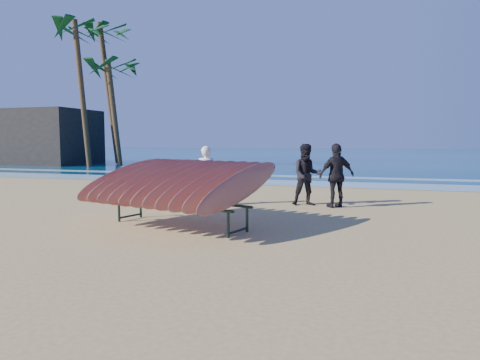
{
  "coord_description": "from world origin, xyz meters",
  "views": [
    {
      "loc": [
        2.75,
        -7.96,
        1.79
      ],
      "look_at": [
        0.0,
        0.8,
        0.95
      ],
      "focal_mm": 32.0,
      "sensor_mm": 36.0,
      "label": 1
    }
  ],
  "objects_px": {
    "building": "(33,137)",
    "palm_left": "(80,33)",
    "palm_mid": "(113,70)",
    "person_dark_b": "(337,176)",
    "person_white": "(206,176)",
    "person_dark_a": "(307,175)",
    "surfboard_rack": "(179,182)",
    "palm_right": "(107,35)"
  },
  "relations": [
    {
      "from": "surfboard_rack",
      "to": "person_dark_a",
      "type": "distance_m",
      "value": 4.31
    },
    {
      "from": "building",
      "to": "person_white",
      "type": "bearing_deg",
      "value": -37.62
    },
    {
      "from": "building",
      "to": "palm_right",
      "type": "xyz_separation_m",
      "value": [
        6.54,
        0.67,
        7.5
      ]
    },
    {
      "from": "person_white",
      "to": "person_dark_b",
      "type": "distance_m",
      "value": 3.56
    },
    {
      "from": "person_white",
      "to": "palm_right",
      "type": "height_order",
      "value": "palm_right"
    },
    {
      "from": "person_dark_b",
      "to": "palm_right",
      "type": "relative_size",
      "value": 0.17
    },
    {
      "from": "person_white",
      "to": "palm_mid",
      "type": "height_order",
      "value": "palm_mid"
    },
    {
      "from": "person_dark_a",
      "to": "person_dark_b",
      "type": "xyz_separation_m",
      "value": [
        0.82,
        -0.13,
        0.01
      ]
    },
    {
      "from": "palm_left",
      "to": "palm_right",
      "type": "height_order",
      "value": "palm_right"
    },
    {
      "from": "person_dark_a",
      "to": "palm_right",
      "type": "xyz_separation_m",
      "value": [
        -17.29,
        16.13,
        8.73
      ]
    },
    {
      "from": "palm_left",
      "to": "person_dark_a",
      "type": "bearing_deg",
      "value": -36.95
    },
    {
      "from": "building",
      "to": "palm_right",
      "type": "distance_m",
      "value": 9.97
    },
    {
      "from": "person_dark_b",
      "to": "palm_mid",
      "type": "bearing_deg",
      "value": -74.65
    },
    {
      "from": "person_dark_b",
      "to": "person_white",
      "type": "bearing_deg",
      "value": -22.2
    },
    {
      "from": "building",
      "to": "person_dark_b",
      "type": "bearing_deg",
      "value": -32.32
    },
    {
      "from": "person_dark_a",
      "to": "building",
      "type": "bearing_deg",
      "value": 129.6
    },
    {
      "from": "person_dark_a",
      "to": "palm_mid",
      "type": "bearing_deg",
      "value": 120.44
    },
    {
      "from": "person_dark_a",
      "to": "building",
      "type": "height_order",
      "value": "building"
    },
    {
      "from": "person_dark_b",
      "to": "building",
      "type": "distance_m",
      "value": 29.2
    },
    {
      "from": "surfboard_rack",
      "to": "building",
      "type": "bearing_deg",
      "value": 154.31
    },
    {
      "from": "building",
      "to": "palm_mid",
      "type": "height_order",
      "value": "palm_mid"
    },
    {
      "from": "surfboard_rack",
      "to": "palm_left",
      "type": "xyz_separation_m",
      "value": [
        -15.16,
        16.75,
        8.09
      ]
    },
    {
      "from": "person_white",
      "to": "palm_right",
      "type": "relative_size",
      "value": 0.16
    },
    {
      "from": "person_dark_a",
      "to": "person_white",
      "type": "bearing_deg",
      "value": -179.86
    },
    {
      "from": "palm_left",
      "to": "palm_mid",
      "type": "bearing_deg",
      "value": 30.77
    },
    {
      "from": "palm_left",
      "to": "palm_right",
      "type": "bearing_deg",
      "value": 90.6
    },
    {
      "from": "surfboard_rack",
      "to": "person_dark_b",
      "type": "distance_m",
      "value": 4.66
    },
    {
      "from": "surfboard_rack",
      "to": "person_white",
      "type": "xyz_separation_m",
      "value": [
        -0.57,
        2.92,
        -0.1
      ]
    },
    {
      "from": "person_white",
      "to": "building",
      "type": "distance_m",
      "value": 26.75
    },
    {
      "from": "building",
      "to": "palm_mid",
      "type": "distance_m",
      "value": 9.61
    },
    {
      "from": "person_dark_b",
      "to": "palm_right",
      "type": "height_order",
      "value": "palm_right"
    },
    {
      "from": "surfboard_rack",
      "to": "person_white",
      "type": "height_order",
      "value": "person_white"
    },
    {
      "from": "surfboard_rack",
      "to": "person_dark_b",
      "type": "relative_size",
      "value": 2.21
    },
    {
      "from": "person_white",
      "to": "person_dark_b",
      "type": "relative_size",
      "value": 0.96
    },
    {
      "from": "person_white",
      "to": "person_dark_b",
      "type": "xyz_separation_m",
      "value": [
        3.49,
        0.71,
        0.04
      ]
    },
    {
      "from": "building",
      "to": "palm_right",
      "type": "relative_size",
      "value": 0.9
    },
    {
      "from": "person_white",
      "to": "palm_mid",
      "type": "xyz_separation_m",
      "value": [
        -12.83,
        14.87,
        5.83
      ]
    },
    {
      "from": "building",
      "to": "palm_left",
      "type": "bearing_deg",
      "value": -20.69
    },
    {
      "from": "person_white",
      "to": "palm_mid",
      "type": "relative_size",
      "value": 0.22
    },
    {
      "from": "surfboard_rack",
      "to": "person_dark_a",
      "type": "relative_size",
      "value": 2.23
    },
    {
      "from": "person_dark_b",
      "to": "palm_left",
      "type": "height_order",
      "value": "palm_left"
    },
    {
      "from": "palm_mid",
      "to": "palm_right",
      "type": "bearing_deg",
      "value": 130.45
    }
  ]
}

